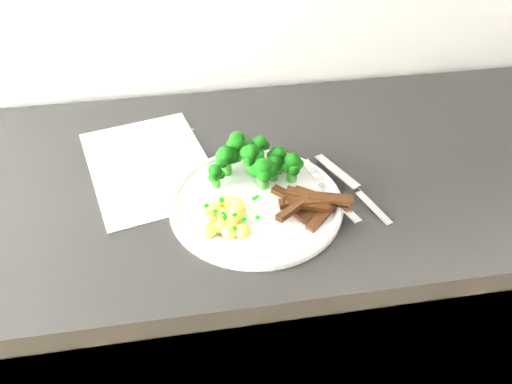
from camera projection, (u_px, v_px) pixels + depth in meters
The scene contains 8 objects.
counter at pixel (208, 330), 1.21m from camera, with size 2.34×0.58×0.88m.
recipe_paper at pixel (150, 165), 0.95m from camera, with size 0.27×0.33×0.00m.
plate at pixel (256, 202), 0.87m from camera, with size 0.28×0.28×0.02m.
broccoli at pixel (255, 158), 0.90m from camera, with size 0.16×0.13×0.06m.
potatoes at pixel (227, 216), 0.82m from camera, with size 0.10×0.10×0.04m.
beef_strips at pixel (309, 203), 0.85m from camera, with size 0.13×0.11×0.03m.
fork at pixel (331, 193), 0.87m from camera, with size 0.06×0.17×0.02m.
knife at pixel (361, 196), 0.88m from camera, with size 0.08×0.19×0.02m.
Camera 1 is at (-0.09, 0.96, 1.46)m, focal length 37.29 mm.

